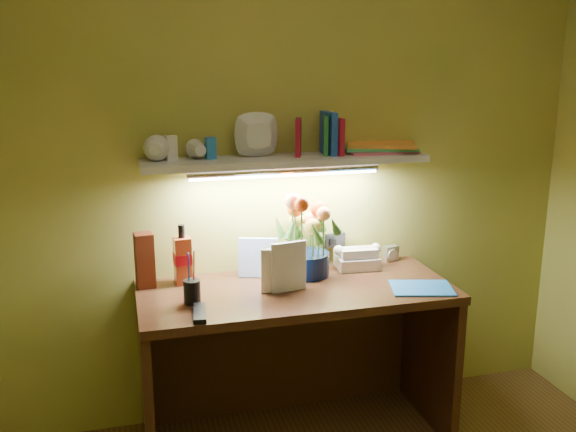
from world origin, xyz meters
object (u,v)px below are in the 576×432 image
object	(u,v)px
desk	(296,364)
telephone	(357,256)
flower_bouquet	(306,236)
whisky_bottle	(182,254)
desk_clock	(391,253)

from	to	relation	value
desk	telephone	bearing A→B (deg)	27.85
flower_bouquet	whisky_bottle	size ratio (longest dim) A/B	1.39
desk	whisky_bottle	xyz separation A→B (m)	(-0.48, 0.19, 0.51)
telephone	whisky_bottle	size ratio (longest dim) A/B	0.72
desk_clock	whisky_bottle	world-z (taller)	whisky_bottle
whisky_bottle	telephone	bearing A→B (deg)	-0.10
telephone	desk_clock	bearing A→B (deg)	19.99
flower_bouquet	desk_clock	world-z (taller)	flower_bouquet
desk_clock	whisky_bottle	bearing A→B (deg)	166.92
flower_bouquet	telephone	bearing A→B (deg)	6.94
telephone	desk	bearing A→B (deg)	-148.65
desk	whisky_bottle	world-z (taller)	whisky_bottle
flower_bouquet	telephone	world-z (taller)	flower_bouquet
desk	flower_bouquet	distance (m)	0.59
desk_clock	whisky_bottle	xyz separation A→B (m)	(-1.05, -0.06, 0.10)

